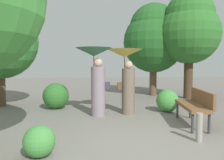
% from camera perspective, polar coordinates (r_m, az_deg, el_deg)
% --- Properties ---
extents(ground_plane, '(40.00, 40.00, 0.00)m').
position_cam_1_polar(ground_plane, '(4.14, 4.57, -16.49)').
color(ground_plane, slate).
extents(person_left, '(1.00, 1.00, 1.89)m').
position_cam_1_polar(person_left, '(6.30, -4.03, 2.36)').
color(person_left, gray).
rests_on(person_left, ground).
extents(person_right, '(1.02, 1.02, 1.87)m').
position_cam_1_polar(person_right, '(6.55, 3.59, 2.51)').
color(person_right, '#6B5B4C').
rests_on(person_right, ground).
extents(park_bench, '(0.72, 1.56, 0.83)m').
position_cam_1_polar(park_bench, '(5.75, 20.11, -5.59)').
color(park_bench, '#38383D').
rests_on(park_bench, ground).
extents(tree_near_right, '(2.74, 2.74, 4.16)m').
position_cam_1_polar(tree_near_right, '(10.64, 10.37, 10.38)').
color(tree_near_right, brown).
rests_on(tree_near_right, ground).
extents(tree_mid_right, '(2.49, 2.49, 4.40)m').
position_cam_1_polar(tree_mid_right, '(10.10, 18.82, 12.20)').
color(tree_mid_right, '#42301E').
rests_on(tree_mid_right, ground).
extents(bush_path_left, '(0.67, 0.67, 0.67)m').
position_cam_1_polar(bush_path_left, '(7.08, 13.70, -5.09)').
color(bush_path_left, '#428C3D').
rests_on(bush_path_left, ground).
extents(bush_path_right, '(0.83, 0.83, 0.83)m').
position_cam_1_polar(bush_path_right, '(7.58, -13.87, -3.89)').
color(bush_path_right, '#2D6B28').
rests_on(bush_path_right, ground).
extents(bush_behind_bench, '(0.50, 0.50, 0.50)m').
position_cam_1_polar(bush_behind_bench, '(3.83, -17.75, -14.42)').
color(bush_behind_bench, '#428C3D').
rests_on(bush_behind_bench, ground).
extents(path_marker_post, '(0.12, 0.12, 0.54)m').
position_cam_1_polar(path_marker_post, '(4.61, 21.01, -11.04)').
color(path_marker_post, gray).
rests_on(path_marker_post, ground).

